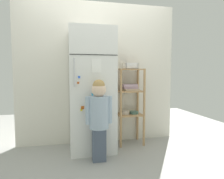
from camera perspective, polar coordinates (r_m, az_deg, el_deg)
name	(u,v)px	position (r m, az deg, el deg)	size (l,w,h in m)	color
ground_plane	(102,149)	(3.10, -2.87, -16.72)	(6.00, 6.00, 0.00)	#999993
kitchen_wall_back	(98,73)	(3.24, -3.96, 4.67)	(2.57, 0.03, 2.27)	silver
refrigerator	(92,90)	(2.90, -5.85, -0.26)	(0.64, 0.63, 1.77)	white
child_standing	(99,112)	(2.53, -3.80, -6.55)	(0.34, 0.25, 1.05)	#4C586D
pantry_shelf_unit	(130,98)	(3.17, 5.16, -2.34)	(0.41, 0.33, 1.20)	tan
fruit_bin	(131,66)	(3.16, 5.42, 6.64)	(0.20, 0.19, 0.09)	white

